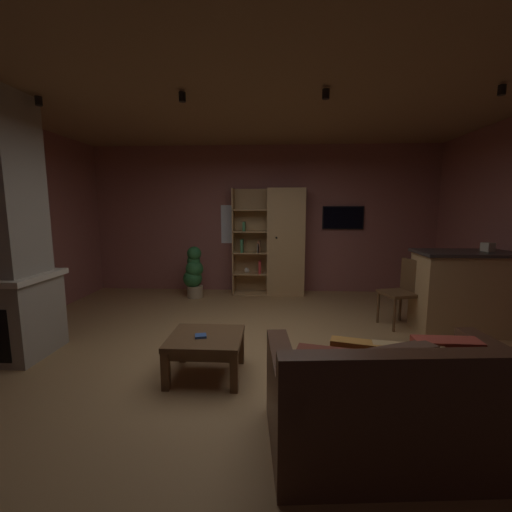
% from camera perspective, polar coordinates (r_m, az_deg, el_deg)
% --- Properties ---
extents(floor, '(6.50, 5.88, 0.02)m').
position_cam_1_polar(floor, '(3.89, -0.34, -16.51)').
color(floor, '#A37A4C').
rests_on(floor, ground).
extents(wall_back, '(6.62, 0.06, 2.77)m').
position_cam_1_polar(wall_back, '(6.50, 1.26, 6.20)').
color(wall_back, '#8E544C').
rests_on(wall_back, ground).
extents(ceiling, '(6.50, 5.88, 0.02)m').
position_cam_1_polar(ceiling, '(3.72, -0.38, 26.47)').
color(ceiling, '#8E6B47').
extents(window_pane_back, '(0.77, 0.01, 0.73)m').
position_cam_1_polar(window_pane_back, '(6.50, -2.57, 5.40)').
color(window_pane_back, white).
extents(bookshelf_cabinet, '(1.32, 0.41, 1.96)m').
position_cam_1_polar(bookshelf_cabinet, '(6.26, 4.22, 2.28)').
color(bookshelf_cabinet, tan).
rests_on(bookshelf_cabinet, ground).
extents(kitchen_bar_counter, '(1.45, 0.65, 1.06)m').
position_cam_1_polar(kitchen_bar_counter, '(5.22, 32.88, -5.11)').
color(kitchen_bar_counter, tan).
rests_on(kitchen_bar_counter, ground).
extents(tissue_box, '(0.15, 0.15, 0.11)m').
position_cam_1_polar(tissue_box, '(5.23, 34.66, 1.26)').
color(tissue_box, '#BFB299').
rests_on(tissue_box, kitchen_bar_counter).
extents(leather_couch, '(1.72, 1.04, 0.84)m').
position_cam_1_polar(leather_couch, '(2.60, 22.48, -22.57)').
color(leather_couch, '#4C2D1E').
rests_on(leather_couch, ground).
extents(coffee_table, '(0.69, 0.64, 0.40)m').
position_cam_1_polar(coffee_table, '(3.37, -8.52, -14.49)').
color(coffee_table, brown).
rests_on(coffee_table, ground).
extents(table_book_0, '(0.13, 0.12, 0.02)m').
position_cam_1_polar(table_book_0, '(3.31, -9.36, -13.23)').
color(table_book_0, '#2D4C8C').
rests_on(table_book_0, coffee_table).
extents(dining_chair, '(0.52, 0.52, 0.92)m').
position_cam_1_polar(dining_chair, '(5.03, 23.81, -5.00)').
color(dining_chair, brown).
rests_on(dining_chair, ground).
extents(potted_floor_plant, '(0.37, 0.34, 0.93)m').
position_cam_1_polar(potted_floor_plant, '(6.15, -10.51, -2.76)').
color(potted_floor_plant, '#9E896B').
rests_on(potted_floor_plant, ground).
extents(wall_mounted_tv, '(0.76, 0.06, 0.43)m').
position_cam_1_polar(wall_mounted_tv, '(6.56, 14.53, 6.31)').
color(wall_mounted_tv, black).
extents(track_light_spot_0, '(0.07, 0.07, 0.09)m').
position_cam_1_polar(track_light_spot_0, '(4.41, -32.95, 21.19)').
color(track_light_spot_0, black).
extents(track_light_spot_1, '(0.07, 0.07, 0.09)m').
position_cam_1_polar(track_light_spot_1, '(3.75, -12.40, 24.85)').
color(track_light_spot_1, black).
extents(track_light_spot_2, '(0.07, 0.07, 0.09)m').
position_cam_1_polar(track_light_spot_2, '(3.66, 11.77, 25.31)').
color(track_light_spot_2, black).
extents(track_light_spot_3, '(0.07, 0.07, 0.09)m').
position_cam_1_polar(track_light_spot_3, '(4.18, 36.25, 21.75)').
color(track_light_spot_3, black).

